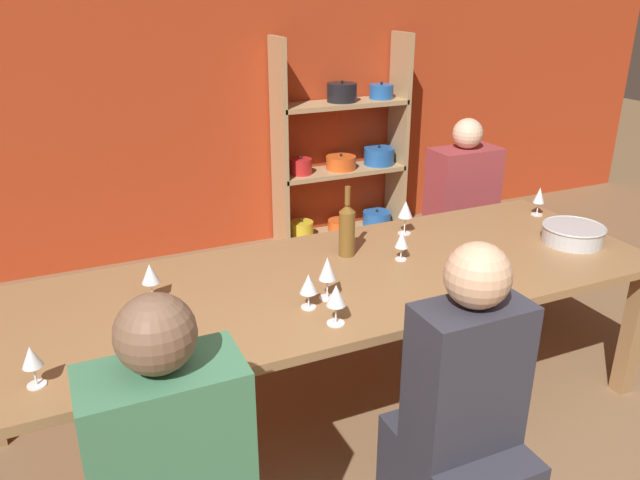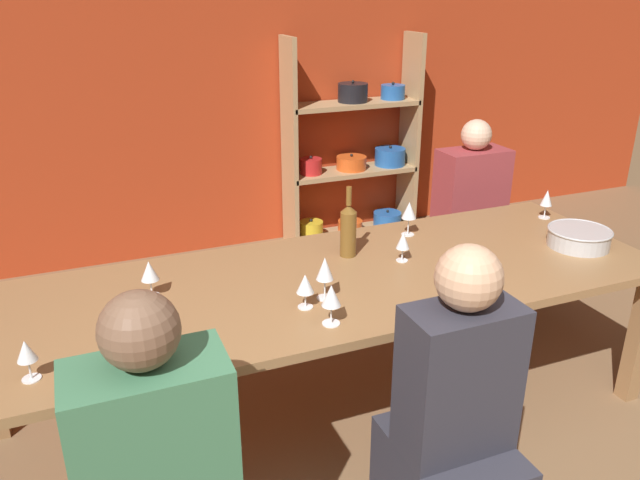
# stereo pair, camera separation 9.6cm
# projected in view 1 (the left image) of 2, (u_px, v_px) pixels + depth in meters

# --- Properties ---
(wall_back_red) EXTENTS (8.80, 0.06, 2.70)m
(wall_back_red) POSITION_uv_depth(u_px,v_px,m) (191.00, 76.00, 4.50)
(wall_back_red) COLOR #B23819
(wall_back_red) RESTS_ON ground_plane
(shelf_unit) EXTENTS (1.09, 0.30, 1.62)m
(shelf_unit) POSITION_uv_depth(u_px,v_px,m) (345.00, 160.00, 5.04)
(shelf_unit) COLOR tan
(shelf_unit) RESTS_ON ground_plane
(dining_table) EXTENTS (3.11, 1.05, 0.74)m
(dining_table) POSITION_uv_depth(u_px,v_px,m) (329.00, 292.00, 2.81)
(dining_table) COLOR olive
(dining_table) RESTS_ON ground_plane
(mixing_bowl) EXTENTS (0.31, 0.31, 0.09)m
(mixing_bowl) POSITION_uv_depth(u_px,v_px,m) (573.00, 233.00, 3.16)
(mixing_bowl) COLOR #B7BABC
(mixing_bowl) RESTS_ON dining_table
(wine_bottle_green) EXTENTS (0.08, 0.08, 0.35)m
(wine_bottle_green) POSITION_uv_depth(u_px,v_px,m) (347.00, 229.00, 2.98)
(wine_bottle_green) COLOR brown
(wine_bottle_green) RESTS_ON dining_table
(wine_glass_red_a) EXTENTS (0.06, 0.06, 0.15)m
(wine_glass_red_a) POSITION_uv_depth(u_px,v_px,m) (402.00, 240.00, 2.95)
(wine_glass_red_a) COLOR white
(wine_glass_red_a) RESTS_ON dining_table
(wine_glass_white_a) EXTENTS (0.08, 0.08, 0.17)m
(wine_glass_white_a) POSITION_uv_depth(u_px,v_px,m) (336.00, 297.00, 2.37)
(wine_glass_white_a) COLOR white
(wine_glass_white_a) RESTS_ON dining_table
(wine_glass_white_b) EXTENTS (0.07, 0.07, 0.19)m
(wine_glass_white_b) POSITION_uv_depth(u_px,v_px,m) (327.00, 270.00, 2.57)
(wine_glass_white_b) COLOR white
(wine_glass_white_b) RESTS_ON dining_table
(wine_glass_red_b) EXTENTS (0.06, 0.06, 0.16)m
(wine_glass_red_b) POSITION_uv_depth(u_px,v_px,m) (539.00, 196.00, 3.52)
(wine_glass_red_b) COLOR white
(wine_glass_red_b) RESTS_ON dining_table
(wine_glass_red_c) EXTENTS (0.07, 0.07, 0.15)m
(wine_glass_red_c) POSITION_uv_depth(u_px,v_px,m) (308.00, 285.00, 2.50)
(wine_glass_red_c) COLOR white
(wine_glass_red_c) RESTS_ON dining_table
(wine_glass_red_d) EXTENTS (0.08, 0.08, 0.18)m
(wine_glass_red_d) POSITION_uv_depth(u_px,v_px,m) (405.00, 210.00, 3.25)
(wine_glass_red_d) COLOR white
(wine_glass_red_d) RESTS_ON dining_table
(wine_glass_white_c) EXTENTS (0.07, 0.07, 0.15)m
(wine_glass_white_c) POSITION_uv_depth(u_px,v_px,m) (32.00, 358.00, 2.01)
(wine_glass_white_c) COLOR white
(wine_glass_white_c) RESTS_ON dining_table
(wine_glass_red_e) EXTENTS (0.08, 0.08, 0.16)m
(wine_glass_red_e) POSITION_uv_depth(u_px,v_px,m) (150.00, 275.00, 2.57)
(wine_glass_red_e) COLOR white
(wine_glass_red_e) RESTS_ON dining_table
(person_far_a) EXTENTS (0.44, 0.55, 1.19)m
(person_far_a) POSITION_uv_depth(u_px,v_px,m) (459.00, 232.00, 4.17)
(person_far_a) COLOR #2D2D38
(person_far_a) RESTS_ON ground_plane
(person_near_b) EXTENTS (0.38, 0.48, 1.23)m
(person_near_b) POSITION_uv_depth(u_px,v_px,m) (460.00, 446.00, 2.19)
(person_near_b) COLOR #2D2D38
(person_near_b) RESTS_ON ground_plane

